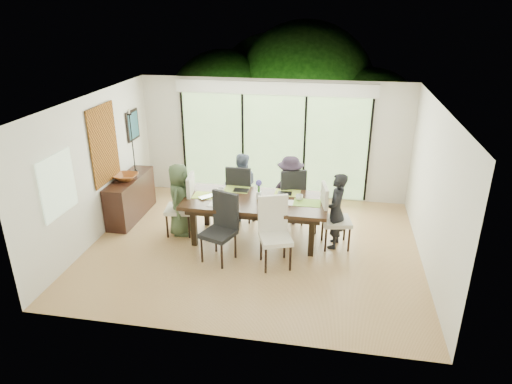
% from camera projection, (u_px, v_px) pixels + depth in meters
% --- Properties ---
extents(floor, '(6.00, 5.00, 0.01)m').
position_uv_depth(floor, '(254.00, 247.00, 8.49)').
color(floor, olive).
rests_on(floor, ground).
extents(ceiling, '(6.00, 5.00, 0.01)m').
position_uv_depth(ceiling, '(253.00, 102.00, 7.44)').
color(ceiling, white).
rests_on(ceiling, wall_back).
extents(wall_back, '(6.00, 0.02, 2.70)m').
position_uv_depth(wall_back, '(274.00, 140.00, 10.25)').
color(wall_back, silver).
rests_on(wall_back, floor).
extents(wall_front, '(6.00, 0.02, 2.70)m').
position_uv_depth(wall_front, '(217.00, 250.00, 5.69)').
color(wall_front, silver).
rests_on(wall_front, floor).
extents(wall_left, '(0.02, 5.00, 2.70)m').
position_uv_depth(wall_left, '(94.00, 169.00, 8.46)').
color(wall_left, white).
rests_on(wall_left, floor).
extents(wall_right, '(0.02, 5.00, 2.70)m').
position_uv_depth(wall_right, '(434.00, 191.00, 7.48)').
color(wall_right, beige).
rests_on(wall_right, floor).
extents(glass_doors, '(4.20, 0.02, 2.30)m').
position_uv_depth(glass_doors, '(273.00, 147.00, 10.27)').
color(glass_doors, '#598C3F').
rests_on(glass_doors, wall_back).
extents(blinds_header, '(4.40, 0.06, 0.28)m').
position_uv_depth(blinds_header, '(274.00, 88.00, 9.76)').
color(blinds_header, white).
rests_on(blinds_header, wall_back).
extents(mullion_a, '(0.05, 0.04, 2.30)m').
position_uv_depth(mullion_a, '(184.00, 142.00, 10.60)').
color(mullion_a, black).
rests_on(mullion_a, wall_back).
extents(mullion_b, '(0.05, 0.04, 2.30)m').
position_uv_depth(mullion_b, '(243.00, 145.00, 10.37)').
color(mullion_b, black).
rests_on(mullion_b, wall_back).
extents(mullion_c, '(0.05, 0.04, 2.30)m').
position_uv_depth(mullion_c, '(304.00, 148.00, 10.14)').
color(mullion_c, black).
rests_on(mullion_c, wall_back).
extents(mullion_d, '(0.05, 0.04, 2.30)m').
position_uv_depth(mullion_d, '(369.00, 152.00, 9.92)').
color(mullion_d, black).
rests_on(mullion_d, wall_back).
extents(side_window, '(0.02, 0.90, 1.00)m').
position_uv_depth(side_window, '(58.00, 185.00, 7.30)').
color(side_window, '#8CAD7F').
rests_on(side_window, wall_left).
extents(deck, '(6.00, 1.80, 0.10)m').
position_uv_depth(deck, '(278.00, 183.00, 11.59)').
color(deck, brown).
rests_on(deck, ground).
extents(rail_top, '(6.00, 0.08, 0.06)m').
position_uv_depth(rail_top, '(282.00, 151.00, 12.09)').
color(rail_top, brown).
rests_on(rail_top, deck).
extents(foliage_left, '(3.20, 3.20, 3.20)m').
position_uv_depth(foliage_left, '(224.00, 107.00, 12.95)').
color(foliage_left, '#14380F').
rests_on(foliage_left, ground).
extents(foliage_mid, '(4.00, 4.00, 4.00)m').
position_uv_depth(foliage_mid, '(304.00, 93.00, 13.00)').
color(foliage_mid, '#14380F').
rests_on(foliage_mid, ground).
extents(foliage_right, '(2.80, 2.80, 2.80)m').
position_uv_depth(foliage_right, '(368.00, 121.00, 12.18)').
color(foliage_right, '#14380F').
rests_on(foliage_right, ground).
extents(foliage_far, '(3.60, 3.60, 3.60)m').
position_uv_depth(foliage_far, '(273.00, 94.00, 13.86)').
color(foliage_far, '#14380F').
rests_on(foliage_far, ground).
extents(table_top, '(2.66, 1.22, 0.07)m').
position_uv_depth(table_top, '(256.00, 201.00, 8.46)').
color(table_top, black).
rests_on(table_top, floor).
extents(table_apron, '(2.44, 1.00, 0.11)m').
position_uv_depth(table_apron, '(256.00, 206.00, 8.50)').
color(table_apron, black).
rests_on(table_apron, floor).
extents(table_leg_fl, '(0.10, 0.10, 0.76)m').
position_uv_depth(table_leg_fl, '(194.00, 227.00, 8.40)').
color(table_leg_fl, black).
rests_on(table_leg_fl, floor).
extents(table_leg_fr, '(0.10, 0.10, 0.76)m').
position_uv_depth(table_leg_fr, '(311.00, 236.00, 8.05)').
color(table_leg_fr, black).
rests_on(table_leg_fr, floor).
extents(table_leg_bl, '(0.10, 0.10, 0.76)m').
position_uv_depth(table_leg_bl, '(207.00, 207.00, 9.18)').
color(table_leg_bl, black).
rests_on(table_leg_bl, floor).
extents(table_leg_br, '(0.10, 0.10, 0.76)m').
position_uv_depth(table_leg_br, '(314.00, 216.00, 8.83)').
color(table_leg_br, black).
rests_on(table_leg_br, floor).
extents(chair_left_end, '(0.57, 0.57, 1.22)m').
position_uv_depth(chair_left_end, '(179.00, 204.00, 8.77)').
color(chair_left_end, silver).
rests_on(chair_left_end, floor).
extents(chair_right_end, '(0.60, 0.60, 1.22)m').
position_uv_depth(chair_right_end, '(337.00, 216.00, 8.29)').
color(chair_right_end, beige).
rests_on(chair_right_end, floor).
extents(chair_far_left, '(0.53, 0.53, 1.22)m').
position_uv_depth(chair_far_left, '(241.00, 191.00, 9.38)').
color(chair_far_left, black).
rests_on(chair_far_left, floor).
extents(chair_far_right, '(0.66, 0.66, 1.22)m').
position_uv_depth(chair_far_right, '(290.00, 195.00, 9.21)').
color(chair_far_right, black).
rests_on(chair_far_right, floor).
extents(chair_near_left, '(0.66, 0.66, 1.22)m').
position_uv_depth(chair_near_left, '(218.00, 229.00, 7.82)').
color(chair_near_left, black).
rests_on(chair_near_left, floor).
extents(chair_near_right, '(0.65, 0.65, 1.22)m').
position_uv_depth(chair_near_right, '(276.00, 234.00, 7.66)').
color(chair_near_right, white).
rests_on(chair_near_right, floor).
extents(person_left_end, '(0.42, 0.67, 1.43)m').
position_uv_depth(person_left_end, '(180.00, 199.00, 8.73)').
color(person_left_end, '#3F5236').
rests_on(person_left_end, floor).
extents(person_right_end, '(0.51, 0.72, 1.43)m').
position_uv_depth(person_right_end, '(336.00, 211.00, 8.25)').
color(person_right_end, black).
rests_on(person_right_end, floor).
extents(person_far_left, '(0.75, 0.57, 1.43)m').
position_uv_depth(person_far_left, '(241.00, 187.00, 9.32)').
color(person_far_left, slate).
rests_on(person_far_left, floor).
extents(person_far_right, '(0.72, 0.51, 1.43)m').
position_uv_depth(person_far_right, '(290.00, 190.00, 9.15)').
color(person_far_right, '#2B2030').
rests_on(person_far_right, floor).
extents(placemat_left, '(0.49, 0.35, 0.01)m').
position_uv_depth(placemat_left, '(206.00, 196.00, 8.60)').
color(placemat_left, '#A9C345').
rests_on(placemat_left, table_top).
extents(placemat_right, '(0.49, 0.35, 0.01)m').
position_uv_depth(placemat_right, '(307.00, 203.00, 8.29)').
color(placemat_right, '#78A93C').
rests_on(placemat_right, table_top).
extents(placemat_far_l, '(0.49, 0.35, 0.01)m').
position_uv_depth(placemat_far_l, '(237.00, 189.00, 8.88)').
color(placemat_far_l, '#9CBA42').
rests_on(placemat_far_l, table_top).
extents(placemat_far_r, '(0.49, 0.35, 0.01)m').
position_uv_depth(placemat_far_r, '(288.00, 193.00, 8.72)').
color(placemat_far_r, '#ABC345').
rests_on(placemat_far_r, table_top).
extents(placemat_paper, '(0.49, 0.35, 0.01)m').
position_uv_depth(placemat_paper, '(223.00, 203.00, 8.26)').
color(placemat_paper, white).
rests_on(placemat_paper, table_top).
extents(tablet_far_l, '(0.29, 0.20, 0.01)m').
position_uv_depth(tablet_far_l, '(241.00, 190.00, 8.82)').
color(tablet_far_l, black).
rests_on(tablet_far_l, table_top).
extents(tablet_far_r, '(0.27, 0.19, 0.01)m').
position_uv_depth(tablet_far_r, '(285.00, 193.00, 8.68)').
color(tablet_far_r, black).
rests_on(tablet_far_r, table_top).
extents(papers, '(0.33, 0.24, 0.00)m').
position_uv_depth(papers, '(293.00, 203.00, 8.29)').
color(papers, white).
rests_on(papers, table_top).
extents(platter_base, '(0.29, 0.29, 0.03)m').
position_uv_depth(platter_base, '(223.00, 203.00, 8.25)').
color(platter_base, white).
rests_on(platter_base, table_top).
extents(platter_snacks, '(0.22, 0.22, 0.02)m').
position_uv_depth(platter_snacks, '(223.00, 202.00, 8.25)').
color(platter_snacks, orange).
rests_on(platter_snacks, table_top).
extents(vase, '(0.09, 0.09, 0.13)m').
position_uv_depth(vase, '(259.00, 195.00, 8.46)').
color(vase, silver).
rests_on(vase, table_top).
extents(hyacinth_stems, '(0.04, 0.04, 0.18)m').
position_uv_depth(hyacinth_stems, '(259.00, 188.00, 8.41)').
color(hyacinth_stems, '#337226').
rests_on(hyacinth_stems, table_top).
extents(hyacinth_blooms, '(0.12, 0.12, 0.12)m').
position_uv_depth(hyacinth_blooms, '(259.00, 183.00, 8.36)').
color(hyacinth_blooms, '#5147B3').
rests_on(hyacinth_blooms, table_top).
extents(laptop, '(0.42, 0.43, 0.03)m').
position_uv_depth(laptop, '(210.00, 197.00, 8.49)').
color(laptop, silver).
rests_on(laptop, table_top).
extents(cup_a, '(0.15, 0.15, 0.11)m').
position_uv_depth(cup_a, '(221.00, 191.00, 8.68)').
color(cup_a, white).
rests_on(cup_a, table_top).
extents(cup_b, '(0.14, 0.14, 0.10)m').
position_uv_depth(cup_b, '(263.00, 199.00, 8.31)').
color(cup_b, white).
rests_on(cup_b, table_top).
extents(cup_c, '(0.18, 0.18, 0.11)m').
position_uv_depth(cup_c, '(299.00, 197.00, 8.39)').
color(cup_c, white).
rests_on(cup_c, table_top).
extents(book, '(0.21, 0.27, 0.02)m').
position_uv_depth(book, '(269.00, 199.00, 8.45)').
color(book, white).
rests_on(book, table_top).
extents(sideboard, '(0.44, 1.56, 0.88)m').
position_uv_depth(sideboard, '(131.00, 198.00, 9.50)').
color(sideboard, black).
rests_on(sideboard, floor).
extents(bowl, '(0.47, 0.47, 0.11)m').
position_uv_depth(bowl, '(126.00, 177.00, 9.22)').
color(bowl, brown).
rests_on(bowl, sideboard).
extents(candlestick_base, '(0.10, 0.10, 0.04)m').
position_uv_depth(candlestick_base, '(135.00, 171.00, 9.64)').
color(candlestick_base, black).
rests_on(candlestick_base, sideboard).
extents(candlestick_shaft, '(0.02, 0.02, 1.22)m').
position_uv_depth(candlestick_shaft, '(132.00, 143.00, 9.41)').
color(candlestick_shaft, black).
rests_on(candlestick_shaft, sideboard).
extents(candlestick_pan, '(0.10, 0.10, 0.03)m').
position_uv_depth(candlestick_pan, '(129.00, 114.00, 9.17)').
color(candlestick_pan, black).
rests_on(candlestick_pan, sideboard).
extents(candle, '(0.04, 0.04, 0.10)m').
position_uv_depth(candle, '(129.00, 111.00, 9.15)').
color(candle, silver).
rests_on(candle, sideboard).
extents(tapestry, '(0.02, 1.00, 1.50)m').
position_uv_depth(tapestry, '(104.00, 145.00, 8.68)').
color(tapestry, '#9C5316').
rests_on(tapestry, wall_left).
extents(art_frame, '(0.03, 0.55, 0.65)m').
position_uv_depth(art_frame, '(133.00, 125.00, 9.84)').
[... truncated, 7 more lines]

